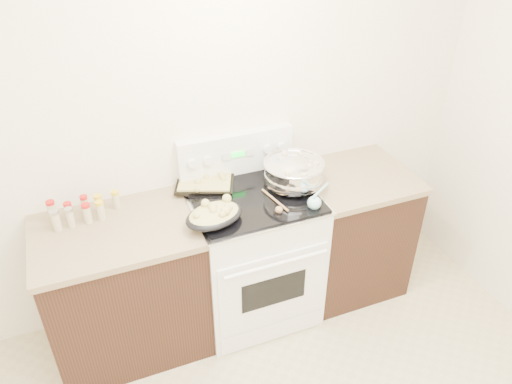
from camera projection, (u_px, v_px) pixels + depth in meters
name	position (u px, v px, depth m)	size (l,w,h in m)	color
room_shell	(321.00, 257.00, 1.40)	(4.10, 3.60, 2.75)	white
counter_left	(126.00, 288.00, 3.05)	(0.93, 0.67, 0.92)	black
counter_right	(349.00, 230.00, 3.53)	(0.73, 0.67, 0.92)	black
kitchen_range	(253.00, 252.00, 3.28)	(0.78, 0.73, 1.22)	white
mixing_bowl	(294.00, 174.00, 3.07)	(0.46, 0.46, 0.22)	silver
roasting_pan	(214.00, 214.00, 2.78)	(0.39, 0.32, 0.12)	black
baking_sheet	(206.00, 182.00, 3.12)	(0.42, 0.36, 0.06)	black
wooden_spoon	(277.00, 206.00, 2.92)	(0.08, 0.27, 0.04)	#A97A4D
blue_ladle	(315.00, 201.00, 2.92)	(0.22, 0.21, 0.10)	#98DCE3
spice_jars	(80.00, 211.00, 2.83)	(0.40, 0.15, 0.13)	#BFB28C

